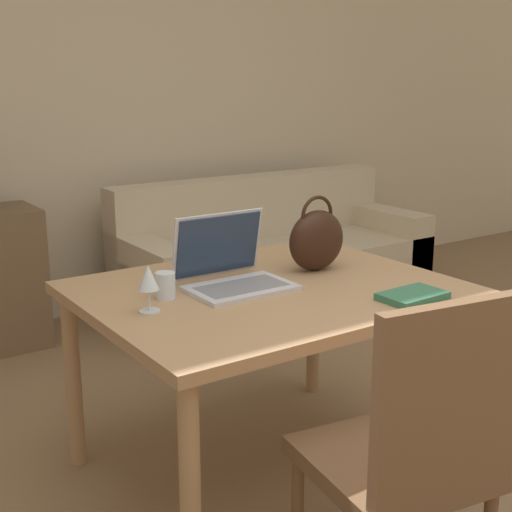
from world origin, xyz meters
TOP-DOWN VIEW (x-y plane):
  - wall_back at (0.00, 3.01)m, footprint 10.00×0.06m
  - dining_table at (-0.08, 0.83)m, footprint 1.28×1.02m
  - chair at (-0.22, -0.01)m, footprint 0.50×0.50m
  - couch at (1.07, 2.40)m, footprint 1.99×0.78m
  - laptop at (-0.19, 0.92)m, footprint 0.36×0.30m
  - drinking_glass at (-0.45, 0.92)m, footprint 0.07×0.07m
  - wine_glass at (-0.55, 0.82)m, footprint 0.07×0.07m
  - handbag at (0.20, 0.91)m, footprint 0.25×0.12m
  - book at (0.23, 0.44)m, footprint 0.23×0.15m

SIDE VIEW (x-z plane):
  - couch at x=1.07m, z-range -0.12..0.70m
  - chair at x=-0.22m, z-range 0.05..1.00m
  - dining_table at x=-0.08m, z-range 0.28..1.01m
  - book at x=0.23m, z-range 0.72..0.75m
  - drinking_glass at x=-0.45m, z-range 0.72..0.81m
  - laptop at x=-0.19m, z-range 0.66..0.92m
  - wine_glass at x=-0.55m, z-range 0.75..0.91m
  - handbag at x=0.20m, z-range 0.70..0.99m
  - wall_back at x=0.00m, z-range 0.00..2.70m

